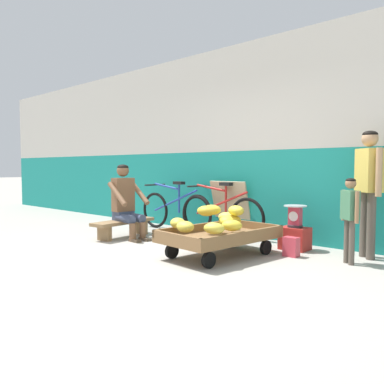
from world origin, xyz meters
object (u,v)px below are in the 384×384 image
at_px(customer_adult, 369,179).
at_px(weighing_scale, 295,216).
at_px(shopping_bag, 291,247).
at_px(plastic_crate, 295,238).
at_px(banana_cart, 220,237).
at_px(sign_board, 231,208).
at_px(customer_child, 350,211).
at_px(bicycle_near_left, 175,210).
at_px(low_bench, 123,225).
at_px(vendor_seated, 126,201).
at_px(bicycle_far_left, 221,214).

bearing_deg(customer_adult, weighing_scale, -170.81).
bearing_deg(shopping_bag, plastic_crate, 112.36).
xyz_separation_m(banana_cart, plastic_crate, (0.48, 1.00, -0.09)).
bearing_deg(sign_board, customer_child, -17.52).
xyz_separation_m(customer_child, shopping_bag, (-0.67, -0.10, -0.48)).
distance_m(banana_cart, bicycle_near_left, 2.09).
bearing_deg(low_bench, shopping_bag, 12.01).
height_order(vendor_seated, weighing_scale, vendor_seated).
xyz_separation_m(bicycle_near_left, sign_board, (0.95, 0.35, 0.08)).
distance_m(low_bench, weighing_scale, 2.63).
xyz_separation_m(sign_board, shopping_bag, (1.51, -0.79, -0.31)).
height_order(bicycle_near_left, sign_board, sign_board).
bearing_deg(banana_cart, sign_board, 122.04).
distance_m(low_bench, plastic_crate, 2.62).
xyz_separation_m(low_bench, plastic_crate, (2.44, 0.96, -0.05)).
bearing_deg(low_bench, vendor_seated, -6.16).
bearing_deg(weighing_scale, customer_adult, 9.19).
bearing_deg(banana_cart, plastic_crate, 64.21).
bearing_deg(customer_adult, banana_cart, -140.14).
bearing_deg(bicycle_far_left, customer_child, -12.36).
height_order(banana_cart, vendor_seated, vendor_seated).
height_order(vendor_seated, bicycle_near_left, vendor_seated).
height_order(banana_cart, shopping_bag, banana_cart).
bearing_deg(customer_child, sign_board, 162.48).
height_order(low_bench, bicycle_near_left, bicycle_near_left).
bearing_deg(weighing_scale, sign_board, 163.86).
distance_m(weighing_scale, shopping_bag, 0.55).
height_order(customer_child, shopping_bag, customer_child).
height_order(low_bench, bicycle_far_left, bicycle_far_left).
bearing_deg(customer_child, low_bench, -168.66).
bearing_deg(weighing_scale, customer_child, -19.71).
bearing_deg(bicycle_near_left, bicycle_far_left, 10.08).
distance_m(customer_child, shopping_bag, 0.83).
height_order(banana_cart, plastic_crate, banana_cart).
bearing_deg(weighing_scale, bicycle_far_left, 172.20).
height_order(weighing_scale, customer_adult, customer_adult).
bearing_deg(customer_child, plastic_crate, 160.23).
xyz_separation_m(vendor_seated, weighing_scale, (2.35, 0.96, -0.11)).
height_order(bicycle_near_left, bicycle_far_left, same).
relative_size(bicycle_near_left, customer_adult, 1.09).
bearing_deg(shopping_bag, bicycle_near_left, 169.93).
height_order(banana_cart, customer_child, customer_child).
bearing_deg(bicycle_near_left, weighing_scale, -0.91).
distance_m(customer_adult, shopping_bag, 1.22).
xyz_separation_m(weighing_scale, sign_board, (-1.35, 0.39, -0.02)).
height_order(customer_adult, customer_child, customer_adult).
xyz_separation_m(bicycle_far_left, customer_adult, (2.29, -0.05, 0.60)).
bearing_deg(banana_cart, bicycle_far_left, 128.04).
bearing_deg(vendor_seated, banana_cart, -0.92).
xyz_separation_m(low_bench, weighing_scale, (2.44, 0.95, 0.25)).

